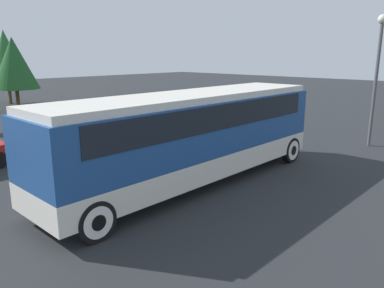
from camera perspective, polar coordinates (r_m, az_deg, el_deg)
The scene contains 6 objects.
ground_plane at distance 13.34m, azimuth -0.00°, elevation -6.00°, with size 120.00×120.00×0.00m, color #26282B.
tour_bus at distance 12.89m, azimuth 0.30°, elevation 2.18°, with size 11.36×2.67×3.19m.
parked_car_near at distance 20.28m, azimuth -2.55°, elevation 2.77°, with size 4.74×1.92×1.34m.
lamp_post at distance 20.18m, azimuth 26.46°, elevation 11.01°, with size 0.44×0.44×6.26m.
tree_center at distance 38.18m, azimuth -26.53°, elevation 11.95°, with size 3.35×3.35×6.57m.
tree_right at distance 32.60m, azimuth -25.50°, elevation 11.04°, with size 3.54×3.54×5.75m.
Camera 1 is at (-9.15, -8.62, 4.47)m, focal length 35.00 mm.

